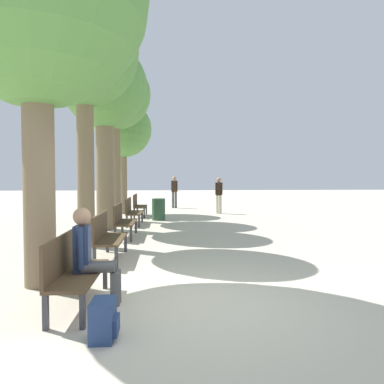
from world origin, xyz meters
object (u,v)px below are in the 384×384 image
Objects in this scene: bench_row_3 at (132,210)px; pedestrian_near at (174,190)px; tree_row_3 at (116,96)px; person_seated at (91,253)px; tree_row_4 at (123,130)px; backpack at (104,320)px; bench_row_4 at (138,204)px; tree_row_1 at (84,56)px; tree_row_2 at (104,90)px; bench_row_2 at (122,219)px; bench_row_1 at (106,234)px; pedestrian_mid at (219,193)px; bench_row_0 at (72,267)px; trash_bin at (159,209)px.

bench_row_3 is 0.94× the size of pedestrian_near.
pedestrian_near is at bearing 76.77° from bench_row_3.
tree_row_3 is 4.78× the size of person_seated.
tree_row_3 is 2.60m from tree_row_4.
tree_row_3 is at bearing 96.97° from backpack.
bench_row_4 is 0.27× the size of tree_row_1.
tree_row_2 is (-0.71, -1.13, 3.82)m from bench_row_3.
tree_row_1 reaches higher than backpack.
pedestrian_near is at bearing 80.47° from bench_row_2.
bench_row_1 is at bearing 98.75° from backpack.
tree_row_4 reaches higher than person_seated.
bench_row_4 is at bearing 90.00° from bench_row_1.
tree_row_2 reaches higher than pedestrian_mid.
pedestrian_near is at bearing 86.34° from backpack.
backpack is at bearing -60.48° from bench_row_0.
bench_row_2 is 0.27× the size of tree_row_2.
tree_row_4 is 12.29m from person_seated.
bench_row_2 and bench_row_4 have the same top height.
bench_row_3 is 0.27× the size of tree_row_2.
tree_row_2 is at bearing -122.96° from trash_bin.
tree_row_3 reaches higher than bench_row_0.
bench_row_3 is 4.45m from tree_row_3.
tree_row_3 is (-0.71, 1.38, 4.17)m from bench_row_3.
bench_row_3 is 1.00× the size of bench_row_4.
tree_row_3 is (0.00, 2.51, 0.35)m from tree_row_2.
bench_row_2 is 6.46m from backpack.
bench_row_4 is 0.31× the size of tree_row_4.
tree_row_3 is 6.95m from pedestrian_near.
backpack is (0.57, -9.14, -0.32)m from bench_row_3.
bench_row_0 is 2.71m from bench_row_1.
bench_row_3 is at bearing 90.00° from bench_row_0.
tree_row_4 is (-0.71, 11.92, 3.20)m from bench_row_0.
bench_row_0 is 12.36m from tree_row_4.
tree_row_4 reaches higher than bench_row_2.
person_seated is at bearing -88.72° from bench_row_4.
tree_row_2 is at bearing -90.00° from tree_row_3.
pedestrian_near is (1.59, 9.48, 0.44)m from bench_row_2.
trash_bin is (1.60, 2.46, -3.93)m from tree_row_2.
bench_row_2 reaches higher than backpack.
tree_row_1 is 7.75m from tree_row_4.
bench_row_3 is 1.60m from trash_bin.
tree_row_4 is at bearing 123.32° from bench_row_4.
backpack is at bearing -81.25° from bench_row_1.
bench_row_1 is at bearing -90.00° from bench_row_3.
tree_row_3 is 7.39× the size of trash_bin.
bench_row_1 is 1.00× the size of bench_row_4.
tree_row_4 is (-0.71, 1.08, 3.20)m from bench_row_4.
tree_row_4 is 12.39× the size of backpack.
pedestrian_mid reaches higher than bench_row_4.
backpack is (0.57, -6.43, -0.32)m from bench_row_2.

